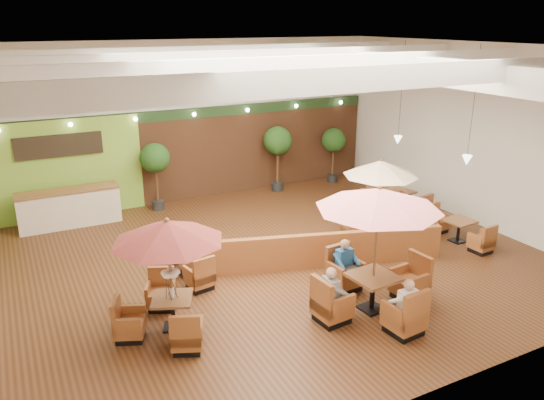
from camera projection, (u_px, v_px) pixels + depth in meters
room at (258, 117)px, 14.17m from camera, size 14.04×14.00×5.52m
service_counter at (69, 208)px, 16.40m from camera, size 3.00×0.75×1.18m
booth_divider at (317, 251)px, 13.63m from camera, size 6.50×2.14×0.93m
table_0 at (166, 251)px, 10.51m from camera, size 2.41×2.56×2.46m
table_1 at (377, 228)px, 11.17m from camera, size 2.87×2.87×2.89m
table_2 at (380, 183)px, 15.30m from camera, size 2.36×2.36×2.36m
table_3 at (187, 256)px, 13.28m from camera, size 0.91×2.43×1.48m
table_4 at (458, 231)px, 15.29m from camera, size 0.80×2.26×0.84m
table_5 at (390, 204)px, 17.42m from camera, size 1.87×2.71×0.98m
topiary_0 at (155, 161)px, 17.44m from camera, size 0.99×0.99×2.29m
topiary_1 at (278, 143)px, 19.38m from camera, size 1.05×1.05×2.44m
topiary_2 at (334, 142)px, 20.52m from camera, size 0.92×0.92×2.15m
diner_0 at (406, 301)px, 10.66m from camera, size 0.38×0.30×0.78m
diner_1 at (346, 260)px, 12.44m from camera, size 0.40×0.33×0.80m
diner_2 at (333, 289)px, 11.09m from camera, size 0.32×0.40×0.81m
diner_3 at (397, 221)px, 14.86m from camera, size 0.42×0.36×0.79m
diner_4 at (401, 207)px, 15.95m from camera, size 0.37×0.43×0.83m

